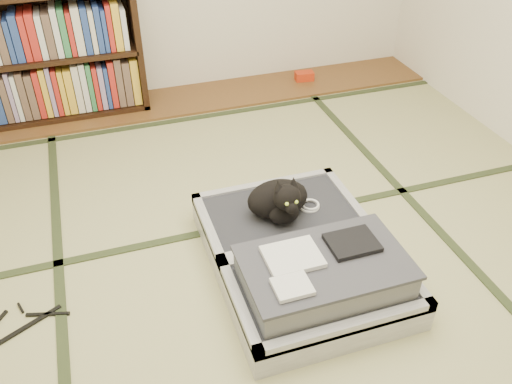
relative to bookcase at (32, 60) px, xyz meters
name	(u,v)px	position (x,y,z in m)	size (l,w,h in m)	color
floor	(269,273)	(1.03, -2.07, -0.45)	(4.50, 4.50, 0.00)	tan
wood_strip	(184,100)	(1.03, -0.07, -0.44)	(4.00, 0.50, 0.02)	brown
red_item	(304,76)	(2.06, -0.04, -0.40)	(0.15, 0.09, 0.07)	red
tatami_borders	(240,214)	(1.03, -1.57, -0.45)	(4.00, 4.50, 0.01)	#2D381E
bookcase	(32,60)	(0.00, 0.00, 0.00)	(1.50, 0.34, 0.97)	black
suitcase	(303,258)	(1.18, -2.14, -0.34)	(0.83, 1.11, 0.33)	silver
cat	(280,200)	(1.16, -1.85, -0.18)	(0.37, 0.37, 0.30)	black
cable_coil	(309,205)	(1.34, -1.82, -0.28)	(0.12, 0.12, 0.03)	white
hanger	(20,325)	(-0.15, -2.03, -0.44)	(0.40, 0.27, 0.01)	black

